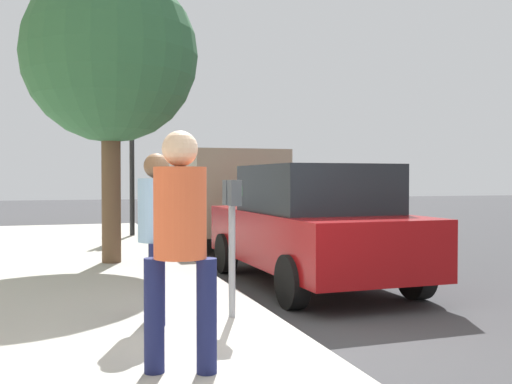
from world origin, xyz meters
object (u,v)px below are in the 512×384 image
parked_van_far (215,192)px  traffic_signal (136,139)px  parking_meter (232,218)px  street_tree (110,57)px  parked_sedan_near (311,225)px  pedestrian_bystander (180,230)px  pedestrian_at_meter (156,224)px

parked_van_far → traffic_signal: size_ratio=1.45×
parking_meter → traffic_signal: (9.14, -0.04, 1.41)m
street_tree → traffic_signal: street_tree is taller
parking_meter → traffic_signal: traffic_signal is taller
parked_sedan_near → street_tree: street_tree is taller
street_tree → parking_meter: bearing=-168.5°
street_tree → pedestrian_bystander: bearing=-179.3°
parking_meter → traffic_signal: size_ratio=0.39×
parked_van_far → pedestrian_bystander: bearing=164.7°
parked_sedan_near → pedestrian_bystander: bearing=144.8°
parked_van_far → traffic_signal: 2.45m
parked_sedan_near → parked_van_far: bearing=0.0°
pedestrian_at_meter → traffic_signal: 9.24m
parked_sedan_near → parked_van_far: size_ratio=0.85×
parked_van_far → street_tree: street_tree is taller
parked_sedan_near → street_tree: (2.26, 2.71, 2.74)m
pedestrian_bystander → parked_sedan_near: bearing=-15.4°
traffic_signal → parking_meter: bearing=179.8°
parking_meter → street_tree: (4.43, 0.90, 2.47)m
parking_meter → pedestrian_at_meter: size_ratio=0.84×
pedestrian_at_meter → traffic_signal: size_ratio=0.47×
pedestrian_bystander → traffic_signal: traffic_signal is taller
parking_meter → parked_sedan_near: size_ratio=0.32×
parked_van_far → pedestrian_at_meter: bearing=162.2°
traffic_signal → street_tree: bearing=168.7°
parking_meter → pedestrian_bystander: (-1.57, 0.83, 0.03)m
traffic_signal → pedestrian_at_meter: bearing=174.9°
parked_sedan_near → parked_van_far: 5.92m
parked_sedan_near → traffic_signal: bearing=14.3°
pedestrian_bystander → parked_van_far: (9.65, -2.63, 0.06)m
pedestrian_at_meter → street_tree: bearing=97.6°
parking_meter → street_tree: bearing=11.5°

